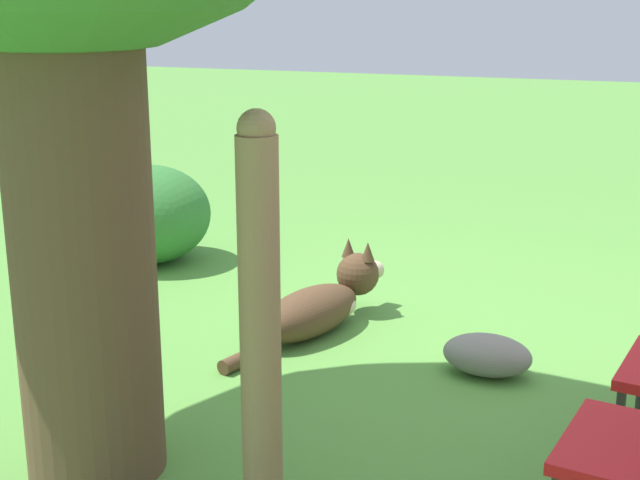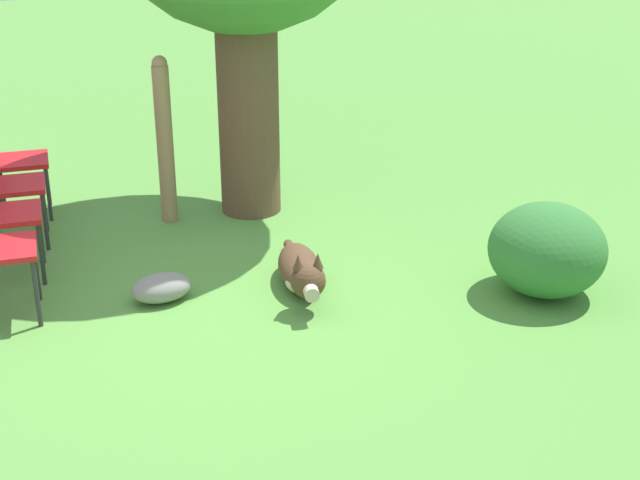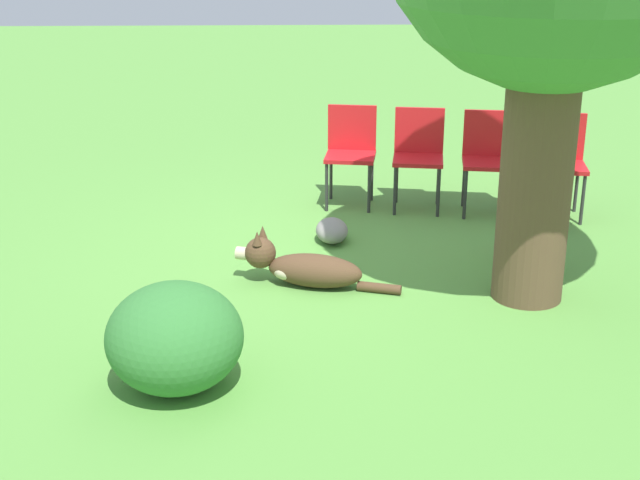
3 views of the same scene
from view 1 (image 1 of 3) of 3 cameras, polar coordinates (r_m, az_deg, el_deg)
ground_plane at (r=4.04m, az=2.73°, el=-8.61°), size 30.00×30.00×0.00m
dog at (r=4.50m, az=0.09°, el=-4.12°), size 0.49×1.19×0.40m
fence_post at (r=2.76m, az=-3.86°, el=-5.23°), size 0.13×0.13×1.33m
garden_rock at (r=4.07m, az=10.65°, el=-7.24°), size 0.40×0.26×0.18m
low_shrub at (r=5.71m, az=-10.88°, el=1.64°), size 0.77×0.77×0.62m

